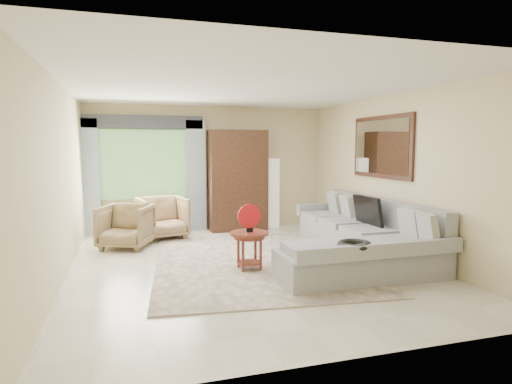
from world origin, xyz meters
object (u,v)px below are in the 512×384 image
object	(u,v)px
tv_screen	(368,211)
armchair_right	(162,218)
armoire	(237,180)
sectional_sofa	(359,241)
coffee_table	(249,250)
armchair_left	(126,226)
potted_plant	(116,223)
floor_lamp	(272,193)

from	to	relation	value
tv_screen	armchair_right	xyz separation A→B (m)	(-3.10, 2.24, -0.32)
armchair_right	armoire	world-z (taller)	armoire
sectional_sofa	armoire	distance (m)	3.24
coffee_table	armchair_right	bearing A→B (deg)	111.65
armchair_left	potted_plant	world-z (taller)	armchair_left
coffee_table	potted_plant	xyz separation A→B (m)	(-1.88, 3.07, -0.04)
tv_screen	armchair_right	size ratio (longest dim) A/B	0.84
armoire	potted_plant	bearing A→B (deg)	178.15
armchair_right	coffee_table	bearing A→B (deg)	-79.89
coffee_table	floor_lamp	size ratio (longest dim) A/B	0.37
floor_lamp	tv_screen	bearing A→B (deg)	-75.66
sectional_sofa	coffee_table	size ratio (longest dim) A/B	6.28
sectional_sofa	coffee_table	bearing A→B (deg)	-176.95
sectional_sofa	floor_lamp	world-z (taller)	floor_lamp
coffee_table	armchair_left	distance (m)	2.56
tv_screen	floor_lamp	bearing A→B (deg)	104.34
coffee_table	potted_plant	world-z (taller)	coffee_table
tv_screen	armoire	distance (m)	3.09
armoire	floor_lamp	xyz separation A→B (m)	(0.80, 0.06, -0.30)
sectional_sofa	tv_screen	distance (m)	0.56
sectional_sofa	armchair_right	xyz separation A→B (m)	(-2.83, 2.46, 0.12)
armchair_left	armoire	bearing A→B (deg)	47.26
tv_screen	armchair_right	bearing A→B (deg)	144.18
armchair_left	floor_lamp	xyz separation A→B (m)	(3.07, 1.13, 0.37)
floor_lamp	armoire	bearing A→B (deg)	-175.71
sectional_sofa	armchair_left	size ratio (longest dim) A/B	4.17
armchair_right	potted_plant	xyz separation A→B (m)	(-0.87, 0.52, -0.15)
potted_plant	armoire	world-z (taller)	armoire
sectional_sofa	coffee_table	world-z (taller)	sectional_sofa
sectional_sofa	armchair_right	world-z (taller)	sectional_sofa
tv_screen	armchair_left	xyz separation A→B (m)	(-3.77, 1.61, -0.34)
armchair_left	potted_plant	xyz separation A→B (m)	(-0.20, 1.15, -0.13)
tv_screen	armchair_left	world-z (taller)	tv_screen
sectional_sofa	floor_lamp	distance (m)	3.03
armchair_left	armoire	size ratio (longest dim) A/B	0.40
tv_screen	floor_lamp	xyz separation A→B (m)	(-0.70, 2.74, 0.03)
armchair_right	potted_plant	bearing A→B (deg)	137.40
coffee_table	armchair_right	size ratio (longest dim) A/B	0.63
sectional_sofa	armoire	size ratio (longest dim) A/B	1.65
sectional_sofa	floor_lamp	size ratio (longest dim) A/B	2.31
armchair_right	armchair_left	bearing A→B (deg)	-148.38
armchair_right	potted_plant	size ratio (longest dim) A/B	1.79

